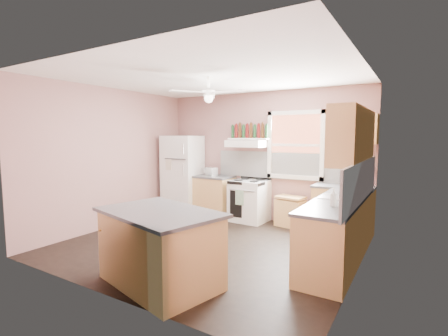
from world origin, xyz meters
The scene contains 32 objects.
floor centered at (0.00, 0.00, 0.00)m, with size 4.50×4.50×0.00m, color black.
ceiling centered at (0.00, 0.00, 2.70)m, with size 4.50×4.50×0.00m, color white.
wall_back centered at (0.00, 2.02, 1.35)m, with size 4.50×0.05×2.70m, color #90645F.
wall_right centered at (2.27, 0.00, 1.35)m, with size 0.05×4.00×2.70m, color #90645F.
wall_left centered at (-2.27, 0.00, 1.35)m, with size 0.05×4.00×2.70m, color #90645F.
backsplash_back centered at (0.45, 1.99, 1.18)m, with size 2.90×0.03×0.55m, color white.
backsplash_right centered at (2.23, 0.30, 1.18)m, with size 0.03×2.60×0.55m, color white.
window_view centered at (0.75, 1.98, 1.60)m, with size 1.00×0.02×1.20m, color brown.
window_frame centered at (0.75, 1.96, 1.60)m, with size 1.16×0.07×1.36m, color white.
refrigerator centered at (-1.78, 1.57, 0.89)m, with size 0.76×0.74×1.79m, color white.
base_cabinet_left centered at (-1.06, 1.70, 0.43)m, with size 0.90×0.60×0.86m, color tan.
counter_left centered at (-1.06, 1.70, 0.88)m, with size 0.92×0.62×0.04m, color #404043.
toaster centered at (-1.09, 1.71, 0.99)m, with size 0.28×0.16×0.18m, color silver.
stove centered at (-0.13, 1.70, 0.43)m, with size 0.72×0.64×0.86m, color white.
range_hood centered at (-0.23, 1.75, 1.62)m, with size 0.78×0.50×0.14m, color white.
bottle_shelf centered at (-0.23, 1.87, 1.72)m, with size 0.90×0.26×0.03m, color white.
cart centered at (0.75, 1.75, 0.27)m, with size 0.53×0.35×0.53m, color tan.
base_cabinet_corner centered at (1.75, 1.70, 0.43)m, with size 1.00×0.60×0.86m, color tan.
base_cabinet_right centered at (1.95, 0.30, 0.43)m, with size 0.60×2.20×0.86m, color tan.
counter_corner centered at (1.75, 1.70, 0.88)m, with size 1.02×0.62×0.04m, color #404043.
counter_right centered at (1.94, 0.30, 0.88)m, with size 0.62×2.22×0.04m, color #404043.
sink centered at (1.94, 0.50, 0.90)m, with size 0.55×0.45×0.03m, color silver.
faucet centered at (2.10, 0.50, 0.97)m, with size 0.03×0.03×0.14m, color silver.
upper_cabinet_right centered at (2.08, 0.50, 1.78)m, with size 0.33×1.80×0.76m, color tan.
upper_cabinet_corner centered at (1.95, 1.83, 1.90)m, with size 0.60×0.33×0.52m, color tan.
paper_towel centered at (2.07, 1.86, 1.25)m, with size 0.12×0.12×0.26m, color white.
island centered at (0.27, -1.46, 0.43)m, with size 1.41×0.89×0.86m, color tan.
island_top centered at (0.27, -1.46, 0.88)m, with size 1.49×0.97×0.04m, color #404043.
ceiling_fan_hub centered at (0.00, 0.00, 2.45)m, with size 0.20×0.20×0.08m, color white.
soap_bottle centered at (1.98, -0.16, 1.02)m, with size 0.09×0.09×0.23m, color silver.
red_caddy centered at (1.94, 0.96, 0.95)m, with size 0.18×0.12×0.10m, color #A80E24.
wine_bottles centered at (-0.23, 1.87, 1.88)m, with size 0.86×0.06×0.31m.
Camera 1 is at (2.88, -4.29, 1.79)m, focal length 26.00 mm.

